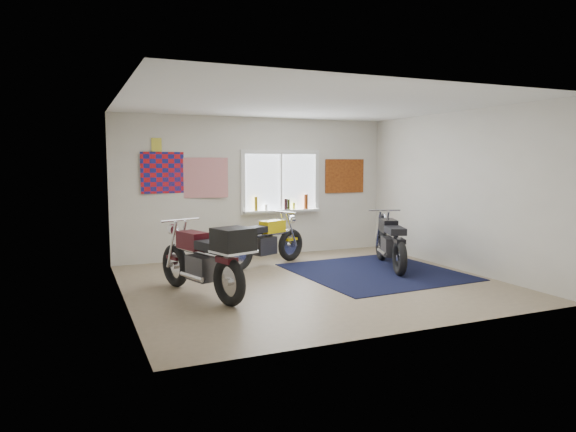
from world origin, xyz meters
name	(u,v)px	position (x,y,z in m)	size (l,w,h in m)	color
ground	(312,282)	(0.00, 0.00, 0.00)	(5.50, 5.50, 0.00)	#9E896B
room_shell	(312,176)	(0.00, 0.00, 1.64)	(5.50, 5.50, 5.50)	white
navy_rug	(375,272)	(1.30, 0.25, 0.01)	(2.50, 2.60, 0.01)	black
window_assembly	(281,186)	(0.50, 2.47, 1.37)	(1.66, 0.17, 1.26)	white
oil_bottles	(287,203)	(0.60, 2.40, 1.03)	(1.15, 0.09, 0.30)	olive
flag_display	(157,145)	(-1.90, 2.48, 2.15)	(1.60, 0.10, 1.17)	red
triumph_poster	(345,176)	(1.95, 2.48, 1.55)	(0.90, 0.03, 0.70)	#A54C14
yellow_triumph	(266,243)	(-0.19, 1.50, 0.42)	(1.77, 0.87, 0.94)	black
black_chrome_bike	(390,243)	(1.75, 0.47, 0.43)	(0.85, 1.84, 0.99)	black
maroon_tourer	(206,259)	(-1.70, -0.24, 0.54)	(0.99, 2.00, 1.03)	black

